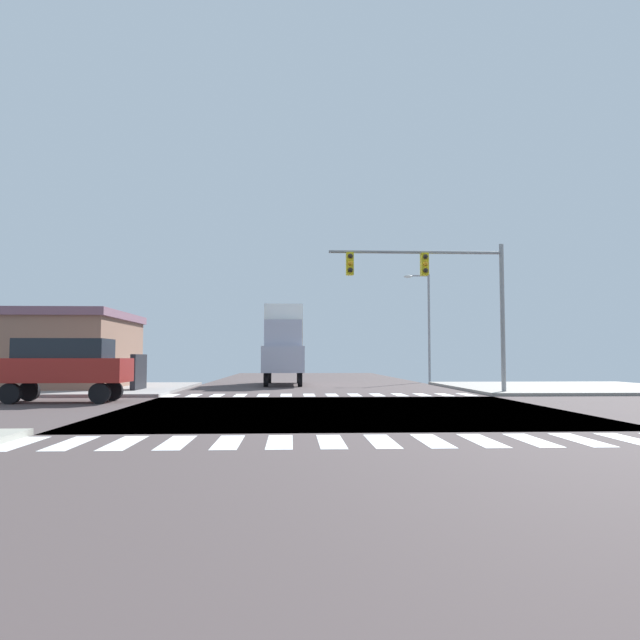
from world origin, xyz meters
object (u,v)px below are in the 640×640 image
box_truck_queued_1 (284,343)px  traffic_signal_mast (435,282)px  suv_nearside_1 (64,364)px  street_lamp (425,317)px

box_truck_queued_1 → traffic_signal_mast: bearing=123.9°
traffic_signal_mast → box_truck_queued_1: bearing=123.9°
suv_nearside_1 → box_truck_queued_1: box_truck_queued_1 is taller
street_lamp → traffic_signal_mast: bearing=-100.8°
suv_nearside_1 → box_truck_queued_1: (7.92, 14.12, 1.17)m
traffic_signal_mast → street_lamp: (2.60, 13.67, -0.63)m
traffic_signal_mast → street_lamp: bearing=79.2°
traffic_signal_mast → box_truck_queued_1: size_ratio=1.10×
traffic_signal_mast → suv_nearside_1: bearing=-165.6°
street_lamp → box_truck_queued_1: street_lamp is taller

